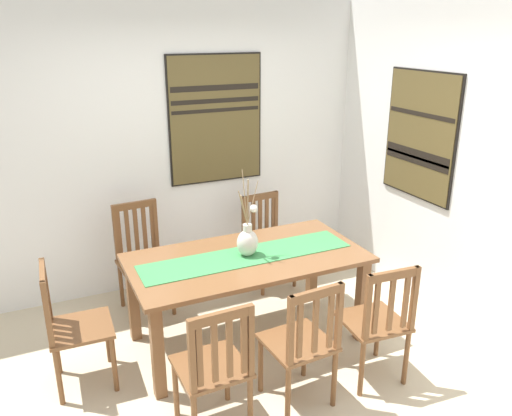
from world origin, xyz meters
TOP-DOWN VIEW (x-y plane):
  - ground_plane at (0.00, 0.00)m, footprint 6.40×6.40m
  - wall_back at (0.00, 1.86)m, footprint 6.40×0.12m
  - wall_side at (1.86, 0.00)m, footprint 0.12×6.40m
  - dining_table at (0.11, 0.54)m, footprint 1.82×0.93m
  - table_runner at (0.11, 0.54)m, footprint 1.67×0.36m
  - centerpiece_vase at (0.11, 0.54)m, footprint 0.19×0.16m
  - chair_0 at (0.72, -0.31)m, footprint 0.45×0.45m
  - chair_1 at (0.69, 1.39)m, footprint 0.45×0.45m
  - chair_2 at (-0.49, -0.32)m, footprint 0.43×0.43m
  - chair_3 at (-0.53, 1.38)m, footprint 0.45×0.45m
  - chair_4 at (-1.23, 0.52)m, footprint 0.44×0.44m
  - chair_5 at (0.12, -0.32)m, footprint 0.44×0.44m
  - painting_on_back_wall at (0.34, 1.79)m, footprint 0.93×0.05m
  - painting_on_side_wall at (1.79, 0.62)m, footprint 0.05×0.84m

SIDE VIEW (x-z plane):
  - ground_plane at x=0.00m, z-range -0.03..0.00m
  - chair_1 at x=0.69m, z-range 0.03..0.91m
  - chair_5 at x=0.12m, z-range 0.01..0.94m
  - chair_0 at x=0.72m, z-range 0.01..0.94m
  - chair_2 at x=-0.49m, z-range 0.02..0.95m
  - chair_4 at x=-1.23m, z-range 0.02..0.95m
  - chair_3 at x=-0.53m, z-range 0.02..0.99m
  - dining_table at x=0.11m, z-range 0.27..1.00m
  - table_runner at x=0.11m, z-range 0.74..0.74m
  - centerpiece_vase at x=0.11m, z-range 0.53..1.21m
  - wall_back at x=0.00m, z-range 0.00..2.70m
  - wall_side at x=1.86m, z-range 0.00..2.70m
  - painting_on_side_wall at x=1.79m, z-range 0.97..2.07m
  - painting_on_back_wall at x=0.34m, z-range 0.98..2.19m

